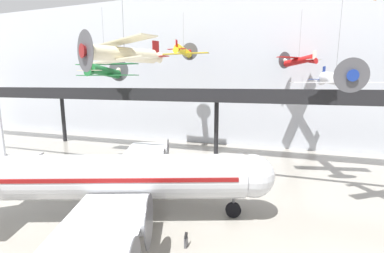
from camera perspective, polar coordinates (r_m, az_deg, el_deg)
hangar_back_wall at (r=48.57m, az=7.83°, el=12.26°), size 140.00×3.00×27.11m
mezzanine_walkway at (r=39.24m, az=5.20°, el=5.98°), size 110.00×3.20×10.47m
airliner_silver_main at (r=22.43m, az=-16.97°, el=-10.72°), size 26.20×30.54×10.62m
suspended_plane_red_highwing at (r=42.35m, az=22.60°, el=13.38°), size 6.15×6.16×8.18m
suspended_plane_cream_biplane at (r=21.83m, az=-14.86°, el=15.33°), size 7.91×7.09×9.60m
suspended_plane_green_biplane at (r=39.88m, az=-18.71°, el=11.57°), size 9.59×7.85×10.07m
suspended_plane_white_twin at (r=32.82m, az=29.24°, el=9.19°), size 9.54×7.89×11.22m
suspended_plane_yellow_lowwing at (r=41.44m, az=-1.91°, el=16.34°), size 7.82×6.39×6.76m
info_sign_pedestal at (r=19.50m, az=-1.34°, el=-24.11°), size 0.16×0.78×1.24m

